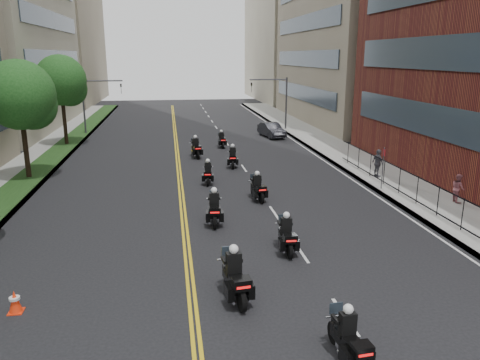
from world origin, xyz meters
The scene contains 21 objects.
sidewalk_right centered at (12.00, 25.00, 0.07)m, with size 4.00×90.00×0.15m, color gray.
sidewalk_left centered at (-12.00, 25.00, 0.07)m, with size 4.00×90.00×0.15m, color gray.
grass_strip centered at (-11.20, 25.00, 0.17)m, with size 2.00×90.00×0.04m, color #173714.
building_right_far centered at (21.50, 78.00, 13.00)m, with size 15.00×28.00×26.00m, color gray.
building_left_far centered at (-22.00, 78.00, 13.00)m, with size 16.00×28.00×26.00m, color gray.
iron_fence centered at (11.00, 12.00, 0.90)m, with size 0.05×28.00×1.50m.
traffic_signal_right centered at (9.54, 42.00, 3.70)m, with size 4.09×0.20×5.60m.
traffic_signal_left centered at (-9.54, 42.00, 3.70)m, with size 4.09×0.20×5.60m.
motorcycle_1 centered at (2.46, 2.89, 0.64)m, with size 0.60×2.19×1.61m.
motorcycle_2 centered at (-0.03, 6.61, 0.74)m, with size 0.75×2.54×1.88m.
motorcycle_3 centered at (2.61, 10.16, 0.66)m, with size 0.55×2.27×1.68m.
motorcycle_4 centered at (0.00, 13.93, 0.70)m, with size 0.62×2.41×1.78m.
motorcycle_5 centered at (2.76, 17.37, 0.65)m, with size 0.63×2.23×1.65m.
motorcycle_6 centered at (0.31, 21.31, 0.62)m, with size 0.60×2.12×1.57m.
motorcycle_7 centered at (2.46, 25.57, 0.66)m, with size 0.66×2.27×1.68m.
motorcycle_8 centered at (0.01, 29.26, 0.70)m, with size 0.72×2.40×1.78m.
motorcycle_9 centered at (2.51, 33.15, 0.61)m, with size 0.49×2.10×1.55m.
parked_sedan centered at (8.00, 37.76, 0.71)m, with size 1.49×4.28×1.41m, color black.
pedestrian_b centered at (13.32, 14.93, 0.93)m, with size 0.76×0.59×1.56m, color #9A545B.
pedestrian_c centered at (11.37, 20.74, 1.06)m, with size 1.07×0.44×1.82m, color #47464E.
traffic_cone centered at (-7.00, 6.81, 0.36)m, with size 0.45×0.45×0.74m.
Camera 1 is at (-1.96, -7.31, 7.85)m, focal length 35.00 mm.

